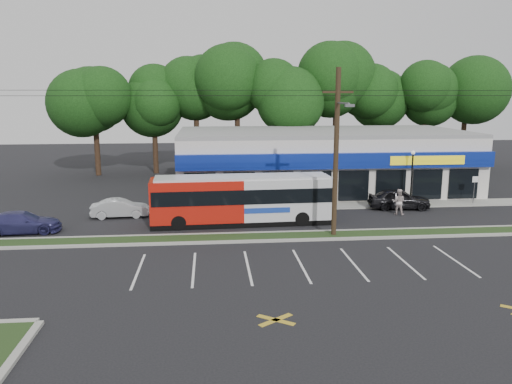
{
  "coord_description": "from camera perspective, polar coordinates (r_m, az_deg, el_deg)",
  "views": [
    {
      "loc": [
        -4.42,
        -27.64,
        8.56
      ],
      "look_at": [
        -1.36,
        5.0,
        2.02
      ],
      "focal_mm": 35.0,
      "sensor_mm": 36.0,
      "label": 1
    }
  ],
  "objects": [
    {
      "name": "metrobus",
      "position": [
        32.93,
        -1.58,
        -0.75
      ],
      "size": [
        12.04,
        2.99,
        3.21
      ],
      "rotation": [
        0.0,
        0.0,
        0.04
      ],
      "color": "#B4170D",
      "rests_on": "ground"
    },
    {
      "name": "car_silver",
      "position": [
        36.09,
        -15.28,
        -1.8
      ],
      "size": [
        4.03,
        1.69,
        1.3
      ],
      "primitive_type": "imported",
      "rotation": [
        0.0,
        0.0,
        1.65
      ],
      "color": "#B5B9BD",
      "rests_on": "ground"
    },
    {
      "name": "curb_north",
      "position": [
        31.01,
        3.06,
        -4.64
      ],
      "size": [
        40.0,
        0.25,
        0.14
      ],
      "primitive_type": "cube",
      "color": "#9E9E93",
      "rests_on": "ground"
    },
    {
      "name": "curb_south",
      "position": [
        29.39,
        3.54,
        -5.54
      ],
      "size": [
        40.0,
        0.25,
        0.14
      ],
      "primitive_type": "cube",
      "color": "#9E9E93",
      "rests_on": "ground"
    },
    {
      "name": "tree_line",
      "position": [
        54.3,
        3.64,
        11.1
      ],
      "size": [
        46.76,
        6.76,
        11.83
      ],
      "color": "black",
      "rests_on": "ground"
    },
    {
      "name": "car_blue",
      "position": [
        34.19,
        -25.22,
        -3.16
      ],
      "size": [
        4.84,
        2.36,
        1.36
      ],
      "primitive_type": "imported",
      "rotation": [
        0.0,
        0.0,
        1.67
      ],
      "color": "navy",
      "rests_on": "ground"
    },
    {
      "name": "sign_post",
      "position": [
        42.16,
        23.71,
        0.75
      ],
      "size": [
        0.45,
        0.1,
        2.23
      ],
      "color": "#59595E",
      "rests_on": "ground"
    },
    {
      "name": "pedestrian_a",
      "position": [
        35.58,
        5.18,
        -1.4
      ],
      "size": [
        0.68,
        0.61,
        1.56
      ],
      "primitive_type": "imported",
      "rotation": [
        0.0,
        0.0,
        3.66
      ],
      "color": "white",
      "rests_on": "ground"
    },
    {
      "name": "pedestrian_b",
      "position": [
        37.0,
        15.97,
        -1.08
      ],
      "size": [
        1.12,
        1.04,
        1.85
      ],
      "primitive_type": "imported",
      "rotation": [
        0.0,
        0.0,
        2.65
      ],
      "color": "beige",
      "rests_on": "ground"
    },
    {
      "name": "strip_mall",
      "position": [
        45.06,
        7.43,
        3.65
      ],
      "size": [
        25.0,
        12.55,
        5.3
      ],
      "color": "#B9B2AB",
      "rests_on": "ground"
    },
    {
      "name": "grass_strip",
      "position": [
        30.2,
        3.29,
        -5.09
      ],
      "size": [
        40.0,
        1.6,
        0.12
      ],
      "primitive_type": "cube",
      "color": "#1F3515",
      "rests_on": "ground"
    },
    {
      "name": "utility_pole",
      "position": [
        29.64,
        8.87,
        5.04
      ],
      "size": [
        50.0,
        2.77,
        10.0
      ],
      "color": "black",
      "rests_on": "ground"
    },
    {
      "name": "ground",
      "position": [
        29.27,
        3.58,
        -5.75
      ],
      "size": [
        120.0,
        120.0,
        0.0
      ],
      "primitive_type": "plane",
      "color": "black",
      "rests_on": "ground"
    },
    {
      "name": "sidewalk",
      "position": [
        38.78,
        8.85,
        -1.54
      ],
      "size": [
        32.0,
        2.2,
        0.1
      ],
      "primitive_type": "cube",
      "color": "#9E9E93",
      "rests_on": "ground"
    },
    {
      "name": "car_dark",
      "position": [
        38.82,
        16.04,
        -0.75
      ],
      "size": [
        4.66,
        2.26,
        1.53
      ],
      "primitive_type": "imported",
      "rotation": [
        0.0,
        0.0,
        1.47
      ],
      "color": "black",
      "rests_on": "ground"
    },
    {
      "name": "lamp_post",
      "position": [
        40.0,
        17.4,
        2.29
      ],
      "size": [
        0.3,
        0.3,
        4.25
      ],
      "color": "black",
      "rests_on": "ground"
    }
  ]
}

